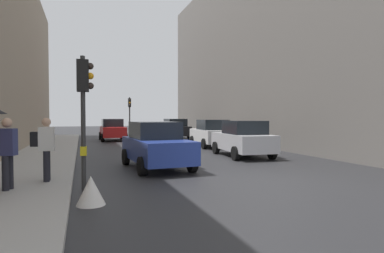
# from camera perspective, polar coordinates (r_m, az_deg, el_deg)

# --- Properties ---
(ground_plane) EXTENTS (120.00, 120.00, 0.00)m
(ground_plane) POSITION_cam_1_polar(r_m,az_deg,el_deg) (10.45, 12.14, -9.13)
(ground_plane) COLOR #28282B
(sidewalk_kerb) EXTENTS (2.87, 40.00, 0.16)m
(sidewalk_kerb) POSITION_cam_1_polar(r_m,az_deg,el_deg) (15.03, -25.05, -5.62)
(sidewalk_kerb) COLOR #A8A5A0
(sidewalk_kerb) RESTS_ON ground
(building_facade_right) EXTENTS (12.00, 31.95, 13.76)m
(building_facade_right) POSITION_cam_1_polar(r_m,az_deg,el_deg) (27.50, 19.82, 11.95)
(building_facade_right) COLOR slate
(building_facade_right) RESTS_ON ground
(traffic_light_far_median) EXTENTS (0.25, 0.43, 3.81)m
(traffic_light_far_median) POSITION_cam_1_polar(r_m,az_deg,el_deg) (32.25, -10.77, 2.90)
(traffic_light_far_median) COLOR #2D2D2D
(traffic_light_far_median) RESTS_ON ground
(traffic_light_near_left) EXTENTS (0.44, 0.26, 3.56)m
(traffic_light_near_left) POSITION_cam_1_polar(r_m,az_deg,el_deg) (9.15, -18.25, 4.74)
(traffic_light_near_left) COLOR #2D2D2D
(traffic_light_near_left) RESTS_ON ground
(car_blue_van) EXTENTS (2.25, 4.32, 1.76)m
(car_blue_van) POSITION_cam_1_polar(r_m,az_deg,el_deg) (12.56, -6.26, -3.22)
(car_blue_van) COLOR navy
(car_blue_van) RESTS_ON ground
(car_silver_hatchback) EXTENTS (2.24, 4.31, 1.76)m
(car_silver_hatchback) POSITION_cam_1_polar(r_m,az_deg,el_deg) (16.27, 8.78, -2.10)
(car_silver_hatchback) COLOR #BCBCC1
(car_silver_hatchback) RESTS_ON ground
(car_dark_suv) EXTENTS (2.07, 4.22, 1.76)m
(car_dark_suv) POSITION_cam_1_polar(r_m,az_deg,el_deg) (28.98, -3.01, -0.40)
(car_dark_suv) COLOR black
(car_dark_suv) RESTS_ON ground
(car_red_sedan) EXTENTS (2.04, 4.21, 1.76)m
(car_red_sedan) POSITION_cam_1_polar(r_m,az_deg,el_deg) (27.83, -13.62, -0.54)
(car_red_sedan) COLOR red
(car_red_sedan) RESTS_ON ground
(car_white_compact) EXTENTS (2.21, 4.30, 1.76)m
(car_white_compact) POSITION_cam_1_polar(r_m,az_deg,el_deg) (21.27, 3.43, -1.18)
(car_white_compact) COLOR silver
(car_white_compact) RESTS_ON ground
(pedestrian_with_grey_backpack) EXTENTS (0.65, 0.44, 1.77)m
(pedestrian_with_grey_backpack) POSITION_cam_1_polar(r_m,az_deg,el_deg) (9.27, -29.65, -3.44)
(pedestrian_with_grey_backpack) COLOR black
(pedestrian_with_grey_backpack) RESTS_ON sidewalk_kerb
(pedestrian_with_black_backpack) EXTENTS (0.61, 0.36, 1.77)m
(pedestrian_with_black_backpack) POSITION_cam_1_polar(r_m,az_deg,el_deg) (10.01, -24.18, -3.00)
(pedestrian_with_black_backpack) COLOR black
(pedestrian_with_black_backpack) RESTS_ON sidewalk_kerb
(warning_sign_triangle) EXTENTS (0.64, 0.64, 0.65)m
(warning_sign_triangle) POSITION_cam_1_polar(r_m,az_deg,el_deg) (7.73, -17.15, -10.56)
(warning_sign_triangle) COLOR silver
(warning_sign_triangle) RESTS_ON ground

